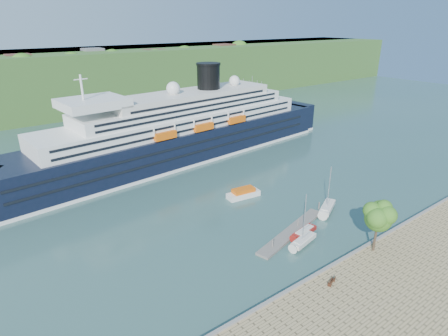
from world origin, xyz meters
TOP-DOWN VIEW (x-y plane):
  - ground at (0.00, 0.00)m, footprint 400.00×400.00m
  - far_hillside at (0.00, 145.00)m, footprint 400.00×50.00m
  - quay_coping at (0.00, -0.20)m, footprint 220.00×0.50m
  - cruise_ship at (2.34, 57.74)m, footprint 113.93×25.51m
  - park_bench at (-7.54, -2.80)m, footprint 1.80×1.13m
  - promenade_tree at (4.93, -1.50)m, footprint 5.78×5.78m
  - floating_pontoon at (-0.50, 11.43)m, footprint 20.02×7.31m
  - sailboat_white_near at (-1.82, 7.46)m, footprint 6.64×3.00m
  - sailboat_red at (0.42, 9.30)m, footprint 6.43×2.71m
  - sailboat_white_far at (11.12, 12.75)m, footprint 7.50×5.07m
  - tender_launch at (1.88, 28.12)m, footprint 7.80×3.55m

SIDE VIEW (x-z plane):
  - ground at x=0.00m, z-range 0.00..0.00m
  - floating_pontoon at x=-0.50m, z-range 0.00..0.45m
  - tender_launch at x=1.88m, z-range 0.00..2.08m
  - quay_coping at x=0.00m, z-range 1.00..1.30m
  - park_bench at x=-7.54m, z-range 1.00..2.08m
  - sailboat_red at x=0.42m, z-range 0.00..8.05m
  - sailboat_white_near at x=-1.82m, z-range 0.00..8.29m
  - sailboat_white_far at x=11.12m, z-range 0.00..9.49m
  - promenade_tree at x=4.93m, z-range 1.00..10.57m
  - far_hillside at x=0.00m, z-range 0.00..24.00m
  - cruise_ship at x=2.34m, z-range 0.00..25.37m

